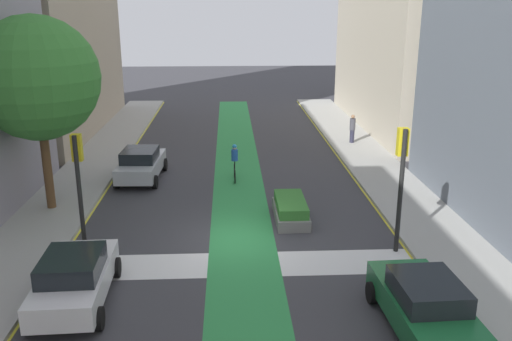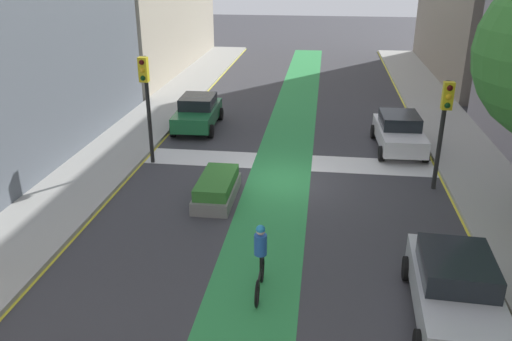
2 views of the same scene
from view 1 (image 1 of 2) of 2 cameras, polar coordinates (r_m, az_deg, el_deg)
The scene contains 16 objects.
ground_plane at distance 20.13m, azimuth -2.07°, elevation -7.28°, with size 120.00×120.00×0.00m, color #38383D.
bike_lane_paint at distance 20.14m, azimuth -1.45°, elevation -7.26°, with size 2.40×60.00×0.01m, color #2D8C47.
crosswalk_band at distance 18.33m, azimuth -1.97°, elevation -9.83°, with size 12.00×1.80×0.01m, color silver.
sidewalk_left at distance 21.38m, azimuth -22.76°, elevation -6.96°, with size 3.00×60.00×0.15m, color #9E9E99.
curb_stripe_left at distance 20.94m, azimuth -18.85°, elevation -7.23°, with size 0.16×60.00×0.01m, color yellow.
sidewalk_right at distance 21.53m, azimuth 18.43°, elevation -6.31°, with size 3.00×60.00×0.15m, color #9E9E99.
curb_stripe_right at distance 21.07m, azimuth 14.59°, elevation -6.69°, with size 0.16×60.00×0.01m, color yellow.
traffic_signal_near_right at distance 18.92m, azimuth 15.04°, elevation 0.41°, with size 0.35×0.52×4.37m.
traffic_signal_near_left at distance 19.94m, azimuth -18.19°, elevation 0.26°, with size 0.35×0.52×4.01m.
car_white_left_near at distance 16.62m, azimuth -18.52°, elevation -10.67°, with size 2.15×4.26×1.57m.
car_green_right_near at distance 15.20m, azimuth 17.24°, elevation -13.27°, with size 2.16×4.27×1.57m.
car_silver_left_far at distance 27.27m, azimuth -12.00°, elevation 0.70°, with size 2.18×4.28×1.57m.
cyclist_in_lane at distance 26.46m, azimuth -2.26°, elevation 0.95°, with size 0.32×1.73×1.86m.
pedestrian_sidewalk_right_a at distance 33.88m, azimuth 10.10°, elevation 4.38°, with size 0.34×0.34×1.74m.
street_tree_near at distance 23.15m, azimuth -22.05°, elevation 8.95°, with size 4.90×4.90×7.84m.
median_planter at distance 21.86m, azimuth 3.67°, elevation -4.15°, with size 1.26×2.89×0.85m.
Camera 1 is at (-0.22, -18.36, 8.26)m, focal length 38.05 mm.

